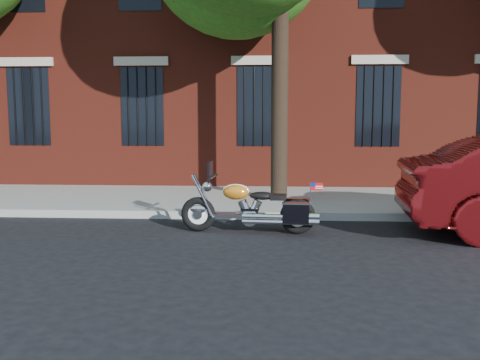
{
  "coord_description": "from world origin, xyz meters",
  "views": [
    {
      "loc": [
        0.34,
        -8.65,
        1.94
      ],
      "look_at": [
        -0.22,
        0.8,
        0.82
      ],
      "focal_mm": 40.0,
      "sensor_mm": 36.0,
      "label": 1
    }
  ],
  "objects": [
    {
      "name": "motorcycle",
      "position": [
        0.06,
        0.15,
        0.4
      ],
      "size": [
        2.35,
        0.75,
        1.2
      ],
      "rotation": [
        0.0,
        0.0,
        -0.07
      ],
      "color": "black",
      "rests_on": "ground"
    },
    {
      "name": "ground",
      "position": [
        0.0,
        0.0,
        0.0
      ],
      "size": [
        120.0,
        120.0,
        0.0
      ],
      "primitive_type": "plane",
      "color": "black",
      "rests_on": "ground"
    },
    {
      "name": "sidewalk",
      "position": [
        0.0,
        3.26,
        0.07
      ],
      "size": [
        40.0,
        3.6,
        0.15
      ],
      "primitive_type": "cube",
      "color": "gray",
      "rests_on": "ground"
    },
    {
      "name": "curb",
      "position": [
        0.0,
        1.38,
        0.07
      ],
      "size": [
        40.0,
        0.16,
        0.15
      ],
      "primitive_type": "cube",
      "color": "gray",
      "rests_on": "ground"
    }
  ]
}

